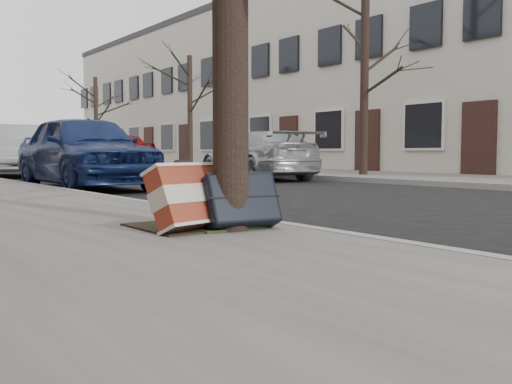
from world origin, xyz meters
TOP-DOWN VIEW (x-y plane):
  - ground at (0.00, 0.00)m, footprint 120.00×120.00m
  - far_sidewalk at (7.80, 15.00)m, footprint 4.00×70.00m
  - house_far at (13.15, 16.00)m, footprint 6.70×40.00m
  - dirt_patch at (-2.00, 1.20)m, footprint 0.85×0.85m
  - suitcase_red at (-2.12, 0.97)m, footprint 0.73×0.51m
  - suitcase_navy at (-1.77, 0.82)m, footprint 0.63×0.42m
  - car_near_front at (-0.27, 8.32)m, footprint 1.77×4.39m
  - car_near_mid at (0.10, 15.26)m, footprint 2.39×4.94m
  - car_far_front at (4.82, 9.42)m, footprint 2.43×4.57m
  - car_far_back at (4.61, 18.56)m, footprint 2.02×4.50m
  - tree_far_a at (7.20, 7.81)m, footprint 0.23×0.23m
  - tree_far_b at (7.20, 17.06)m, footprint 0.20×0.20m
  - tree_far_c at (7.20, 27.10)m, footprint 0.22×0.22m

SIDE VIEW (x-z plane):
  - ground at x=0.00m, z-range 0.00..0.00m
  - far_sidewalk at x=7.80m, z-range 0.00..0.12m
  - dirt_patch at x=-2.00m, z-range 0.12..0.14m
  - suitcase_navy at x=-1.77m, z-range 0.12..0.58m
  - suitcase_red at x=-2.12m, z-range 0.12..0.64m
  - car_far_front at x=4.82m, z-range 0.00..1.26m
  - car_near_front at x=-0.27m, z-range 0.00..1.49m
  - car_far_back at x=4.61m, z-range 0.00..1.50m
  - car_near_mid at x=0.10m, z-range 0.00..1.56m
  - tree_far_b at x=7.20m, z-range 0.12..4.53m
  - tree_far_c at x=7.20m, z-range 0.12..4.75m
  - tree_far_a at x=7.20m, z-range 0.12..5.60m
  - house_far at x=13.15m, z-range 0.00..7.20m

